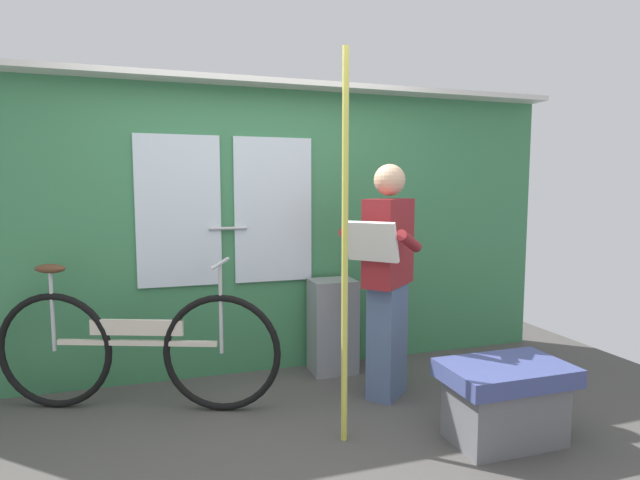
% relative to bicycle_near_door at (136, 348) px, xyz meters
% --- Properties ---
extents(ground_plane, '(6.03, 4.29, 0.04)m').
position_rel_bicycle_near_door_xyz_m(ground_plane, '(0.85, -0.86, -0.42)').
color(ground_plane, '#474442').
extents(train_door_wall, '(5.03, 0.28, 2.22)m').
position_rel_bicycle_near_door_xyz_m(train_door_wall, '(0.85, 0.48, 0.76)').
color(train_door_wall, '#387A4C').
rests_on(train_door_wall, ground_plane).
extents(bicycle_near_door, '(1.76, 0.74, 0.97)m').
position_rel_bicycle_near_door_xyz_m(bicycle_near_door, '(0.00, 0.00, 0.00)').
color(bicycle_near_door, black).
rests_on(bicycle_near_door, ground_plane).
extents(passenger_reading_newspaper, '(0.60, 0.59, 1.59)m').
position_rel_bicycle_near_door_xyz_m(passenger_reading_newspaper, '(1.63, -0.30, 0.43)').
color(passenger_reading_newspaper, slate).
rests_on(passenger_reading_newspaper, ground_plane).
extents(trash_bin_by_wall, '(0.34, 0.28, 0.73)m').
position_rel_bicycle_near_door_xyz_m(trash_bin_by_wall, '(1.43, 0.26, -0.04)').
color(trash_bin_by_wall, gray).
rests_on(trash_bin_by_wall, ground_plane).
extents(handrail_pole, '(0.04, 0.04, 2.18)m').
position_rel_bicycle_near_door_xyz_m(handrail_pole, '(1.14, -0.78, 0.69)').
color(handrail_pole, '#C6C14C').
rests_on(handrail_pole, ground_plane).
extents(bench_seat_corner, '(0.70, 0.44, 0.45)m').
position_rel_bicycle_near_door_xyz_m(bench_seat_corner, '(2.00, -1.07, -0.16)').
color(bench_seat_corner, '#3D477F').
rests_on(bench_seat_corner, ground_plane).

